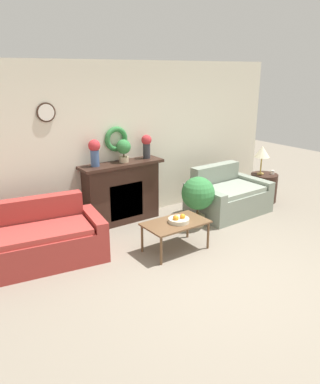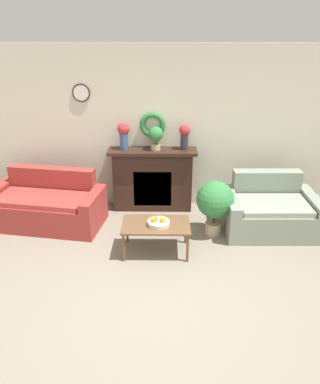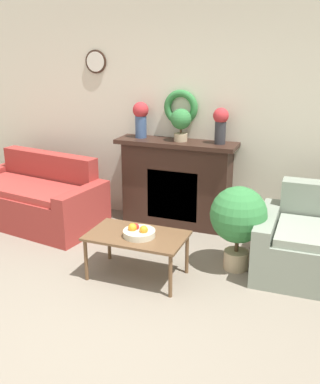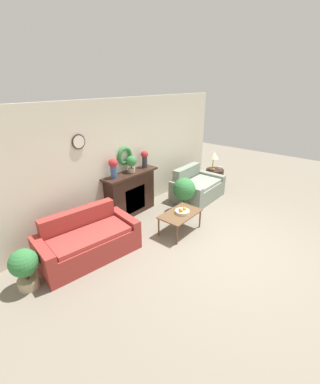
% 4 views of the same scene
% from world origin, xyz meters
% --- Properties ---
extents(ground_plane, '(16.00, 16.00, 0.00)m').
position_xyz_m(ground_plane, '(0.00, 0.00, 0.00)').
color(ground_plane, gray).
extents(wall_back, '(6.80, 0.15, 2.70)m').
position_xyz_m(wall_back, '(-0.00, 2.72, 1.35)').
color(wall_back, beige).
rests_on(wall_back, ground_plane).
extents(fireplace, '(1.46, 0.41, 1.07)m').
position_xyz_m(fireplace, '(-0.14, 2.52, 0.54)').
color(fireplace, '#331E16').
rests_on(fireplace, ground_plane).
extents(couch_left, '(1.88, 1.12, 0.85)m').
position_xyz_m(couch_left, '(-1.81, 1.93, 0.31)').
color(couch_left, '#9E332D').
rests_on(couch_left, ground_plane).
extents(loveseat_right, '(1.42, 0.99, 0.84)m').
position_xyz_m(loveseat_right, '(1.69, 1.80, 0.30)').
color(loveseat_right, gray).
rests_on(loveseat_right, ground_plane).
extents(coffee_table, '(0.94, 0.56, 0.44)m').
position_xyz_m(coffee_table, '(-0.05, 1.12, 0.40)').
color(coffee_table, brown).
rests_on(coffee_table, ground_plane).
extents(fruit_bowl, '(0.31, 0.31, 0.12)m').
position_xyz_m(fruit_bowl, '(-0.02, 1.09, 0.48)').
color(fruit_bowl, beige).
rests_on(fruit_bowl, coffee_table).
extents(side_table_by_loveseat, '(0.53, 0.53, 0.56)m').
position_xyz_m(side_table_by_loveseat, '(2.73, 1.82, 0.28)').
color(side_table_by_loveseat, '#331E16').
rests_on(side_table_by_loveseat, ground_plane).
extents(table_lamp, '(0.30, 0.30, 0.57)m').
position_xyz_m(table_lamp, '(2.67, 1.87, 1.01)').
color(table_lamp, '#B28E42').
rests_on(table_lamp, side_table_by_loveseat).
extents(mug, '(0.07, 0.07, 0.08)m').
position_xyz_m(mug, '(2.85, 1.73, 0.60)').
color(mug, silver).
rests_on(mug, side_table_by_loveseat).
extents(vase_on_mantel_left, '(0.19, 0.19, 0.43)m').
position_xyz_m(vase_on_mantel_left, '(-0.61, 2.52, 1.32)').
color(vase_on_mantel_left, '#3D5684').
rests_on(vase_on_mantel_left, fireplace).
extents(vase_on_mantel_right, '(0.18, 0.18, 0.41)m').
position_xyz_m(vase_on_mantel_right, '(0.38, 2.52, 1.31)').
color(vase_on_mantel_right, '#2D2D33').
rests_on(vase_on_mantel_right, fireplace).
extents(potted_plant_on_mantel, '(0.24, 0.24, 0.38)m').
position_xyz_m(potted_plant_on_mantel, '(-0.09, 2.50, 1.30)').
color(potted_plant_on_mantel, tan).
rests_on(potted_plant_on_mantel, fireplace).
extents(potted_plant_floor_by_loveseat, '(0.56, 0.56, 0.86)m').
position_xyz_m(potted_plant_floor_by_loveseat, '(0.81, 1.62, 0.55)').
color(potted_plant_floor_by_loveseat, tan).
rests_on(potted_plant_floor_by_loveseat, ground_plane).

